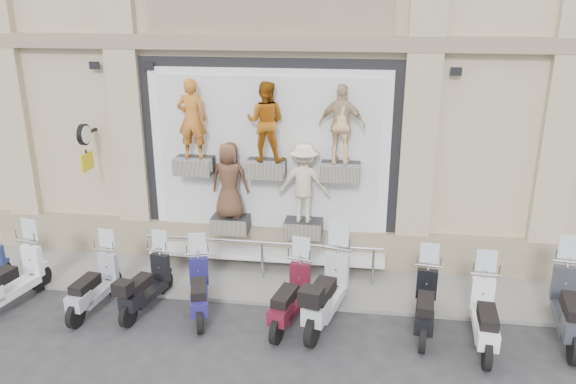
% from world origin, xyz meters
% --- Properties ---
extents(ground, '(90.00, 90.00, 0.00)m').
position_xyz_m(ground, '(0.00, 0.00, 0.00)').
color(ground, '#2C2C2E').
rests_on(ground, ground).
extents(sidewalk, '(16.00, 2.20, 0.08)m').
position_xyz_m(sidewalk, '(0.00, 2.10, 0.04)').
color(sidewalk, gray).
rests_on(sidewalk, ground).
extents(shop_vitrine, '(5.60, 0.83, 4.30)m').
position_xyz_m(shop_vitrine, '(0.08, 2.75, 2.38)').
color(shop_vitrine, black).
rests_on(shop_vitrine, ground).
extents(guard_rail, '(5.06, 0.10, 0.93)m').
position_xyz_m(guard_rail, '(0.00, 2.00, 0.47)').
color(guard_rail, '#9EA0A5').
rests_on(guard_rail, ground).
extents(clock_sign_bracket, '(0.10, 0.80, 1.02)m').
position_xyz_m(clock_sign_bracket, '(-3.90, 2.47, 2.80)').
color(clock_sign_bracket, black).
rests_on(clock_sign_bracket, ground).
extents(scooter_b, '(0.96, 2.03, 1.59)m').
position_xyz_m(scooter_b, '(-4.59, 0.30, 0.79)').
color(scooter_b, white).
rests_on(scooter_b, ground).
extents(scooter_c, '(0.71, 1.81, 1.44)m').
position_xyz_m(scooter_c, '(-2.96, 0.42, 0.72)').
color(scooter_c, '#9597A1').
rests_on(scooter_c, ground).
extents(scooter_d, '(0.83, 1.82, 1.42)m').
position_xyz_m(scooter_d, '(-1.97, 0.57, 0.71)').
color(scooter_d, black).
rests_on(scooter_d, ground).
extents(scooter_e, '(0.99, 1.83, 1.42)m').
position_xyz_m(scooter_e, '(-0.93, 0.54, 0.71)').
color(scooter_e, '#1C1855').
rests_on(scooter_e, ground).
extents(scooter_f, '(0.91, 1.90, 1.49)m').
position_xyz_m(scooter_f, '(0.81, 0.46, 0.74)').
color(scooter_f, '#500D1D').
rests_on(scooter_f, ground).
extents(scooter_g, '(1.09, 2.21, 1.73)m').
position_xyz_m(scooter_g, '(1.46, 0.57, 0.87)').
color(scooter_g, '#B3B7BA').
rests_on(scooter_g, ground).
extents(scooter_h, '(0.73, 1.85, 1.46)m').
position_xyz_m(scooter_h, '(3.22, 0.56, 0.73)').
color(scooter_h, black).
rests_on(scooter_h, ground).
extents(scooter_i, '(0.70, 1.91, 1.52)m').
position_xyz_m(scooter_i, '(4.19, 0.26, 0.76)').
color(scooter_i, white).
rests_on(scooter_i, ground).
extents(scooter_j, '(0.89, 2.14, 1.69)m').
position_xyz_m(scooter_j, '(5.67, 0.67, 0.84)').
color(scooter_j, '#2B2E35').
rests_on(scooter_j, ground).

